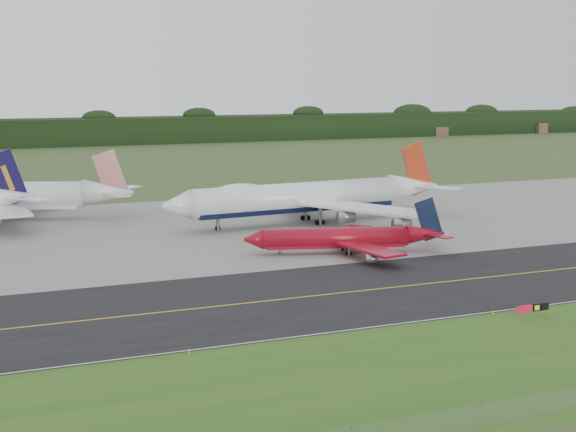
{
  "coord_description": "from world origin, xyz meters",
  "views": [
    {
      "loc": [
        -56.66,
        -101.35,
        29.14
      ],
      "look_at": [
        -7.34,
        22.0,
        6.61
      ],
      "focal_mm": 50.0,
      "sensor_mm": 36.0,
      "label": 1
    }
  ],
  "objects_px": {
    "jet_ba_747": "(307,197)",
    "jet_star_tail": "(1,196)",
    "taxiway_sign": "(532,308)",
    "jet_red_737": "(347,238)"
  },
  "relations": [
    {
      "from": "jet_ba_747",
      "to": "jet_red_737",
      "type": "bearing_deg",
      "value": -99.89
    },
    {
      "from": "jet_red_737",
      "to": "jet_star_tail",
      "type": "bearing_deg",
      "value": 132.88
    },
    {
      "from": "jet_ba_747",
      "to": "jet_star_tail",
      "type": "height_order",
      "value": "jet_ba_747"
    },
    {
      "from": "jet_ba_747",
      "to": "jet_red_737",
      "type": "relative_size",
      "value": 1.86
    },
    {
      "from": "taxiway_sign",
      "to": "jet_red_737",
      "type": "bearing_deg",
      "value": 96.77
    },
    {
      "from": "jet_ba_747",
      "to": "taxiway_sign",
      "type": "xyz_separation_m",
      "value": [
        -0.07,
        -71.78,
        -4.33
      ]
    },
    {
      "from": "jet_star_tail",
      "to": "jet_ba_747",
      "type": "bearing_deg",
      "value": -25.64
    },
    {
      "from": "taxiway_sign",
      "to": "jet_star_tail",
      "type": "bearing_deg",
      "value": 120.28
    },
    {
      "from": "jet_star_tail",
      "to": "taxiway_sign",
      "type": "bearing_deg",
      "value": -59.72
    },
    {
      "from": "jet_ba_747",
      "to": "taxiway_sign",
      "type": "height_order",
      "value": "jet_ba_747"
    }
  ]
}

